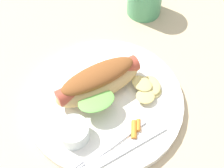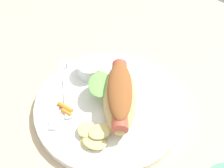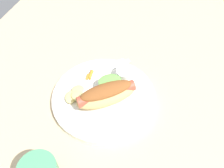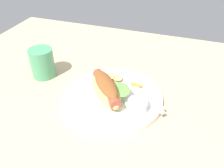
{
  "view_description": "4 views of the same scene",
  "coord_description": "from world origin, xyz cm",
  "px_view_note": "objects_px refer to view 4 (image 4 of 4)",
  "views": [
    {
      "loc": [
        -26.78,
        -3.83,
        46.58
      ],
      "look_at": [
        1.74,
        0.68,
        5.12
      ],
      "focal_mm": 50.29,
      "sensor_mm": 36.0,
      "label": 1
    },
    {
      "loc": [
        25.2,
        -25.99,
        50.13
      ],
      "look_at": [
        0.67,
        3.2,
        5.88
      ],
      "focal_mm": 54.31,
      "sensor_mm": 36.0,
      "label": 2
    },
    {
      "loc": [
        36.37,
        15.04,
        50.92
      ],
      "look_at": [
        -0.89,
        3.44,
        4.51
      ],
      "focal_mm": 38.47,
      "sensor_mm": 36.0,
      "label": 3
    },
    {
      "loc": [
        -14.32,
        47.25,
        40.69
      ],
      "look_at": [
        1.64,
        0.7,
        4.33
      ],
      "focal_mm": 36.62,
      "sensor_mm": 36.0,
      "label": 4
    }
  ],
  "objects_px": {
    "carrot_garnish": "(136,85)",
    "drinking_cup": "(42,63)",
    "sauce_ramekin": "(137,105)",
    "hot_dog": "(106,88)",
    "fork": "(145,96)",
    "plate": "(113,97)",
    "chips_pile": "(113,77)",
    "knife": "(148,92)"
  },
  "relations": [
    {
      "from": "carrot_garnish",
      "to": "drinking_cup",
      "type": "xyz_separation_m",
      "value": [
        0.29,
        0.01,
        0.02
      ]
    },
    {
      "from": "sauce_ramekin",
      "to": "carrot_garnish",
      "type": "distance_m",
      "value": 0.1
    },
    {
      "from": "carrot_garnish",
      "to": "hot_dog",
      "type": "bearing_deg",
      "value": 47.46
    },
    {
      "from": "fork",
      "to": "hot_dog",
      "type": "bearing_deg",
      "value": -118.89
    },
    {
      "from": "plate",
      "to": "carrot_garnish",
      "type": "relative_size",
      "value": 7.58
    },
    {
      "from": "plate",
      "to": "carrot_garnish",
      "type": "height_order",
      "value": "carrot_garnish"
    },
    {
      "from": "hot_dog",
      "to": "fork",
      "type": "xyz_separation_m",
      "value": [
        -0.1,
        -0.03,
        -0.03
      ]
    },
    {
      "from": "plate",
      "to": "drinking_cup",
      "type": "bearing_deg",
      "value": -10.09
    },
    {
      "from": "chips_pile",
      "to": "sauce_ramekin",
      "type": "bearing_deg",
      "value": 133.78
    },
    {
      "from": "plate",
      "to": "hot_dog",
      "type": "relative_size",
      "value": 1.72
    },
    {
      "from": "plate",
      "to": "drinking_cup",
      "type": "height_order",
      "value": "drinking_cup"
    },
    {
      "from": "chips_pile",
      "to": "plate",
      "type": "bearing_deg",
      "value": 109.24
    },
    {
      "from": "plate",
      "to": "knife",
      "type": "relative_size",
      "value": 1.73
    },
    {
      "from": "plate",
      "to": "carrot_garnish",
      "type": "bearing_deg",
      "value": -131.0
    },
    {
      "from": "hot_dog",
      "to": "chips_pile",
      "type": "height_order",
      "value": "hot_dog"
    },
    {
      "from": "sauce_ramekin",
      "to": "fork",
      "type": "xyz_separation_m",
      "value": [
        -0.01,
        -0.06,
        -0.01
      ]
    },
    {
      "from": "drinking_cup",
      "to": "carrot_garnish",
      "type": "bearing_deg",
      "value": -177.08
    },
    {
      "from": "fork",
      "to": "drinking_cup",
      "type": "bearing_deg",
      "value": -141.42
    },
    {
      "from": "hot_dog",
      "to": "carrot_garnish",
      "type": "relative_size",
      "value": 4.4
    },
    {
      "from": "fork",
      "to": "knife",
      "type": "distance_m",
      "value": 0.02
    },
    {
      "from": "hot_dog",
      "to": "fork",
      "type": "height_order",
      "value": "hot_dog"
    },
    {
      "from": "plate",
      "to": "sauce_ramekin",
      "type": "xyz_separation_m",
      "value": [
        -0.08,
        0.04,
        0.02
      ]
    },
    {
      "from": "chips_pile",
      "to": "knife",
      "type": "bearing_deg",
      "value": 166.54
    },
    {
      "from": "carrot_garnish",
      "to": "chips_pile",
      "type": "bearing_deg",
      "value": -9.08
    },
    {
      "from": "knife",
      "to": "carrot_garnish",
      "type": "bearing_deg",
      "value": -151.74
    },
    {
      "from": "carrot_garnish",
      "to": "drinking_cup",
      "type": "bearing_deg",
      "value": 2.92
    },
    {
      "from": "hot_dog",
      "to": "chips_pile",
      "type": "relative_size",
      "value": 2.21
    },
    {
      "from": "fork",
      "to": "carrot_garnish",
      "type": "bearing_deg",
      "value": 175.57
    },
    {
      "from": "hot_dog",
      "to": "sauce_ramekin",
      "type": "distance_m",
      "value": 0.09
    },
    {
      "from": "carrot_garnish",
      "to": "drinking_cup",
      "type": "relative_size",
      "value": 0.39
    },
    {
      "from": "hot_dog",
      "to": "knife",
      "type": "height_order",
      "value": "hot_dog"
    },
    {
      "from": "sauce_ramekin",
      "to": "drinking_cup",
      "type": "height_order",
      "value": "drinking_cup"
    },
    {
      "from": "fork",
      "to": "chips_pile",
      "type": "distance_m",
      "value": 0.12
    },
    {
      "from": "sauce_ramekin",
      "to": "knife",
      "type": "height_order",
      "value": "sauce_ramekin"
    },
    {
      "from": "sauce_ramekin",
      "to": "chips_pile",
      "type": "distance_m",
      "value": 0.15
    },
    {
      "from": "plate",
      "to": "sauce_ramekin",
      "type": "height_order",
      "value": "sauce_ramekin"
    },
    {
      "from": "knife",
      "to": "sauce_ramekin",
      "type": "bearing_deg",
      "value": -48.3
    },
    {
      "from": "sauce_ramekin",
      "to": "carrot_garnish",
      "type": "height_order",
      "value": "sauce_ramekin"
    },
    {
      "from": "fork",
      "to": "sauce_ramekin",
      "type": "bearing_deg",
      "value": -56.37
    },
    {
      "from": "hot_dog",
      "to": "drinking_cup",
      "type": "relative_size",
      "value": 1.72
    },
    {
      "from": "plate",
      "to": "fork",
      "type": "height_order",
      "value": "fork"
    },
    {
      "from": "hot_dog",
      "to": "chips_pile",
      "type": "distance_m",
      "value": 0.09
    }
  ]
}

